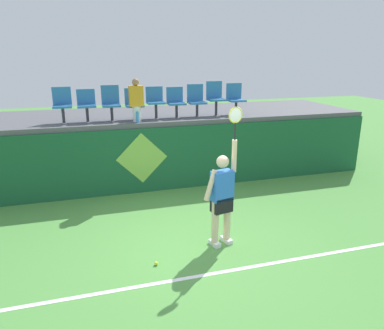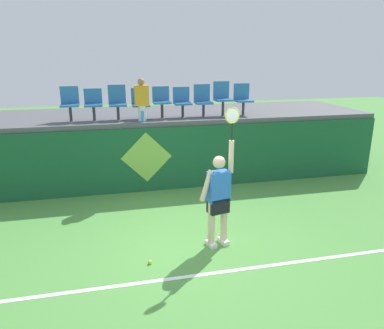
{
  "view_description": "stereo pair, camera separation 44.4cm",
  "coord_description": "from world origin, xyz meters",
  "px_view_note": "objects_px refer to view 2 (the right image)",
  "views": [
    {
      "loc": [
        -1.8,
        -5.7,
        3.37
      ],
      "look_at": [
        0.22,
        1.08,
        1.22
      ],
      "focal_mm": 34.36,
      "sensor_mm": 36.0,
      "label": 1
    },
    {
      "loc": [
        -1.37,
        -5.81,
        3.37
      ],
      "look_at": [
        0.22,
        1.08,
        1.22
      ],
      "focal_mm": 34.36,
      "sensor_mm": 36.0,
      "label": 2
    }
  ],
  "objects_px": {
    "tennis_ball": "(150,262)",
    "spectator_0": "(142,99)",
    "stadium_chair_8": "(243,98)",
    "stadium_chair_3": "(140,102)",
    "stadium_chair_2": "(117,101)",
    "stadium_chair_6": "(203,99)",
    "stadium_chair_0": "(70,102)",
    "stadium_chair_7": "(222,97)",
    "stadium_chair_4": "(161,100)",
    "stadium_chair_5": "(182,101)",
    "tennis_player": "(219,196)",
    "water_bottle": "(143,117)",
    "stadium_chair_1": "(93,103)"
  },
  "relations": [
    {
      "from": "stadium_chair_7",
      "to": "stadium_chair_8",
      "type": "height_order",
      "value": "stadium_chair_7"
    },
    {
      "from": "stadium_chair_8",
      "to": "stadium_chair_3",
      "type": "bearing_deg",
      "value": -179.95
    },
    {
      "from": "tennis_ball",
      "to": "spectator_0",
      "type": "distance_m",
      "value": 4.36
    },
    {
      "from": "stadium_chair_1",
      "to": "stadium_chair_8",
      "type": "xyz_separation_m",
      "value": [
        3.95,
        0.01,
        0.02
      ]
    },
    {
      "from": "stadium_chair_4",
      "to": "stadium_chair_6",
      "type": "bearing_deg",
      "value": 0.49
    },
    {
      "from": "stadium_chair_3",
      "to": "stadium_chair_4",
      "type": "distance_m",
      "value": 0.55
    },
    {
      "from": "water_bottle",
      "to": "spectator_0",
      "type": "bearing_deg",
      "value": 86.3
    },
    {
      "from": "stadium_chair_2",
      "to": "stadium_chair_7",
      "type": "distance_m",
      "value": 2.78
    },
    {
      "from": "tennis_player",
      "to": "stadium_chair_2",
      "type": "height_order",
      "value": "stadium_chair_2"
    },
    {
      "from": "stadium_chair_8",
      "to": "spectator_0",
      "type": "bearing_deg",
      "value": -171.77
    },
    {
      "from": "water_bottle",
      "to": "stadium_chair_8",
      "type": "relative_size",
      "value": 0.32
    },
    {
      "from": "stadium_chair_0",
      "to": "stadium_chair_3",
      "type": "relative_size",
      "value": 1.09
    },
    {
      "from": "stadium_chair_4",
      "to": "stadium_chair_6",
      "type": "xyz_separation_m",
      "value": [
        1.11,
        0.01,
        -0.01
      ]
    },
    {
      "from": "tennis_player",
      "to": "water_bottle",
      "type": "height_order",
      "value": "tennis_player"
    },
    {
      "from": "stadium_chair_4",
      "to": "stadium_chair_8",
      "type": "relative_size",
      "value": 0.96
    },
    {
      "from": "tennis_ball",
      "to": "stadium_chair_1",
      "type": "relative_size",
      "value": 0.08
    },
    {
      "from": "stadium_chair_0",
      "to": "stadium_chair_3",
      "type": "height_order",
      "value": "stadium_chair_0"
    },
    {
      "from": "stadium_chair_0",
      "to": "stadium_chair_6",
      "type": "height_order",
      "value": "stadium_chair_0"
    },
    {
      "from": "water_bottle",
      "to": "stadium_chair_0",
      "type": "bearing_deg",
      "value": 162.54
    },
    {
      "from": "stadium_chair_3",
      "to": "stadium_chair_7",
      "type": "bearing_deg",
      "value": 0.11
    },
    {
      "from": "stadium_chair_0",
      "to": "stadium_chair_7",
      "type": "bearing_deg",
      "value": 0.03
    },
    {
      "from": "water_bottle",
      "to": "stadium_chair_7",
      "type": "distance_m",
      "value": 2.3
    },
    {
      "from": "stadium_chair_7",
      "to": "stadium_chair_8",
      "type": "xyz_separation_m",
      "value": [
        0.58,
        -0.0,
        -0.04
      ]
    },
    {
      "from": "water_bottle",
      "to": "stadium_chair_4",
      "type": "bearing_deg",
      "value": 43.91
    },
    {
      "from": "tennis_player",
      "to": "water_bottle",
      "type": "bearing_deg",
      "value": 107.09
    },
    {
      "from": "water_bottle",
      "to": "stadium_chair_5",
      "type": "distance_m",
      "value": 1.26
    },
    {
      "from": "water_bottle",
      "to": "stadium_chair_5",
      "type": "xyz_separation_m",
      "value": [
        1.1,
        0.54,
        0.29
      ]
    },
    {
      "from": "stadium_chair_4",
      "to": "water_bottle",
      "type": "bearing_deg",
      "value": -136.09
    },
    {
      "from": "water_bottle",
      "to": "stadium_chair_3",
      "type": "relative_size",
      "value": 0.35
    },
    {
      "from": "tennis_player",
      "to": "tennis_ball",
      "type": "xyz_separation_m",
      "value": [
        -1.29,
        -0.38,
        -0.92
      ]
    },
    {
      "from": "stadium_chair_0",
      "to": "stadium_chair_7",
      "type": "height_order",
      "value": "stadium_chair_7"
    },
    {
      "from": "tennis_player",
      "to": "stadium_chair_0",
      "type": "bearing_deg",
      "value": 125.82
    },
    {
      "from": "tennis_player",
      "to": "stadium_chair_6",
      "type": "relative_size",
      "value": 3.01
    },
    {
      "from": "spectator_0",
      "to": "stadium_chair_3",
      "type": "bearing_deg",
      "value": 90.0
    },
    {
      "from": "stadium_chair_0",
      "to": "stadium_chair_4",
      "type": "height_order",
      "value": "stadium_chair_0"
    },
    {
      "from": "stadium_chair_1",
      "to": "stadium_chair_5",
      "type": "xyz_separation_m",
      "value": [
        2.26,
        0.0,
        -0.01
      ]
    },
    {
      "from": "stadium_chair_3",
      "to": "stadium_chair_2",
      "type": "bearing_deg",
      "value": 179.37
    },
    {
      "from": "stadium_chair_6",
      "to": "stadium_chair_2",
      "type": "bearing_deg",
      "value": 179.97
    },
    {
      "from": "stadium_chair_2",
      "to": "stadium_chair_6",
      "type": "xyz_separation_m",
      "value": [
        2.23,
        -0.0,
        -0.02
      ]
    },
    {
      "from": "water_bottle",
      "to": "stadium_chair_2",
      "type": "relative_size",
      "value": 0.31
    },
    {
      "from": "water_bottle",
      "to": "stadium_chair_1",
      "type": "xyz_separation_m",
      "value": [
        -1.16,
        0.54,
        0.31
      ]
    },
    {
      "from": "stadium_chair_3",
      "to": "spectator_0",
      "type": "height_order",
      "value": "spectator_0"
    },
    {
      "from": "tennis_player",
      "to": "stadium_chair_0",
      "type": "relative_size",
      "value": 2.97
    },
    {
      "from": "stadium_chair_5",
      "to": "stadium_chair_8",
      "type": "height_order",
      "value": "stadium_chair_8"
    },
    {
      "from": "stadium_chair_4",
      "to": "stadium_chair_5",
      "type": "distance_m",
      "value": 0.55
    },
    {
      "from": "stadium_chair_3",
      "to": "stadium_chair_8",
      "type": "bearing_deg",
      "value": 0.05
    },
    {
      "from": "stadium_chair_1",
      "to": "spectator_0",
      "type": "distance_m",
      "value": 1.24
    },
    {
      "from": "stadium_chair_7",
      "to": "stadium_chair_8",
      "type": "distance_m",
      "value": 0.58
    },
    {
      "from": "stadium_chair_3",
      "to": "spectator_0",
      "type": "distance_m",
      "value": 0.42
    },
    {
      "from": "stadium_chair_1",
      "to": "stadium_chair_8",
      "type": "relative_size",
      "value": 0.93
    }
  ]
}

